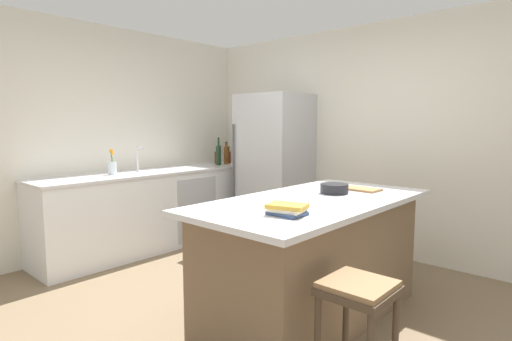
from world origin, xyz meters
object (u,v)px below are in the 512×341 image
(olive_oil_bottle, at_px, (238,154))
(sink_faucet, at_px, (138,158))
(wine_bottle, at_px, (219,155))
(kitchen_island, at_px, (313,258))
(cookbook_stack, at_px, (287,209))
(refrigerator, at_px, (274,168))
(syrup_bottle, at_px, (217,157))
(cutting_board, at_px, (361,189))
(hot_sauce_bottle, at_px, (229,157))
(bar_stool, at_px, (358,303))
(whiskey_bottle, at_px, (226,155))
(mixing_bowl, at_px, (334,189))
(flower_vase, at_px, (112,166))

(olive_oil_bottle, bearing_deg, sink_faucet, -94.59)
(wine_bottle, bearing_deg, kitchen_island, -27.26)
(wine_bottle, height_order, cookbook_stack, wine_bottle)
(refrigerator, height_order, sink_faucet, refrigerator)
(refrigerator, bearing_deg, syrup_bottle, -172.20)
(cookbook_stack, xyz_separation_m, cutting_board, (-0.11, 1.17, -0.03))
(wine_bottle, bearing_deg, syrup_bottle, 144.97)
(kitchen_island, bearing_deg, wine_bottle, 152.74)
(kitchen_island, relative_size, hot_sauce_bottle, 8.43)
(bar_stool, bearing_deg, cookbook_stack, 173.74)
(syrup_bottle, bearing_deg, sink_faucet, -89.49)
(whiskey_bottle, height_order, syrup_bottle, whiskey_bottle)
(mixing_bowl, bearing_deg, sink_faucet, -174.14)
(whiskey_bottle, height_order, wine_bottle, wine_bottle)
(bar_stool, height_order, wine_bottle, wine_bottle)
(hot_sauce_bottle, distance_m, cutting_board, 2.68)
(kitchen_island, distance_m, olive_oil_bottle, 2.92)
(sink_faucet, relative_size, hot_sauce_bottle, 1.26)
(wine_bottle, bearing_deg, sink_faucet, -96.54)
(kitchen_island, height_order, syrup_bottle, syrup_bottle)
(whiskey_bottle, distance_m, wine_bottle, 0.20)
(cutting_board, bearing_deg, sink_faucet, -168.10)
(bar_stool, height_order, cutting_board, cutting_board)
(refrigerator, height_order, hot_sauce_bottle, refrigerator)
(bar_stool, bearing_deg, whiskey_bottle, 146.86)
(cutting_board, bearing_deg, flower_vase, -160.89)
(hot_sauce_bottle, xyz_separation_m, syrup_bottle, (-0.06, -0.18, 0.00))
(kitchen_island, height_order, hot_sauce_bottle, hot_sauce_bottle)
(refrigerator, xyz_separation_m, cutting_board, (1.65, -0.84, 0.01))
(kitchen_island, xyz_separation_m, mixing_bowl, (-0.02, 0.32, 0.49))
(syrup_bottle, distance_m, cutting_board, 2.68)
(syrup_bottle, relative_size, wine_bottle, 0.64)
(olive_oil_bottle, xyz_separation_m, hot_sauce_bottle, (-0.08, -0.10, -0.04))
(kitchen_island, distance_m, mixing_bowl, 0.59)
(kitchen_island, relative_size, flower_vase, 7.01)
(sink_faucet, height_order, cutting_board, sink_faucet)
(refrigerator, distance_m, olive_oil_bottle, 0.82)
(kitchen_island, xyz_separation_m, syrup_bottle, (-2.51, 1.32, 0.55))
(olive_oil_bottle, xyz_separation_m, syrup_bottle, (-0.13, -0.28, -0.04))
(olive_oil_bottle, height_order, cutting_board, olive_oil_bottle)
(olive_oil_bottle, distance_m, cookbook_stack, 3.35)
(olive_oil_bottle, bearing_deg, bar_stool, -35.81)
(kitchen_island, distance_m, hot_sauce_bottle, 2.92)
(bar_stool, distance_m, hot_sauce_bottle, 3.83)
(whiskey_bottle, bearing_deg, olive_oil_bottle, 79.05)
(olive_oil_bottle, height_order, mixing_bowl, olive_oil_bottle)
(sink_faucet, distance_m, wine_bottle, 1.16)
(whiskey_bottle, bearing_deg, wine_bottle, -76.44)
(kitchen_island, bearing_deg, sink_faucet, 178.57)
(flower_vase, distance_m, wine_bottle, 1.50)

